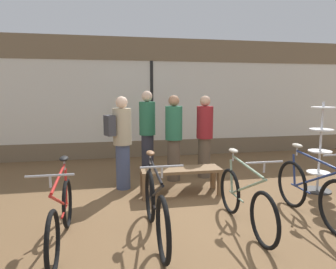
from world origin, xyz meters
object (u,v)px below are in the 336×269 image
Objects in this scene: customer_by_window at (174,136)px; customer_near_rack at (147,131)px; bicycle_far_left at (61,216)px; bicycle_right at (244,200)px; bicycle_far_right at (312,192)px; bicycle_left at (155,208)px; accessory_rack at (320,155)px; customer_near_bench at (121,140)px; customer_mid_floor at (205,135)px; display_bench at (181,173)px.

customer_near_rack is at bearing 134.25° from customer_by_window.
bicycle_right is (2.32, 0.04, 0.00)m from bicycle_far_left.
bicycle_far_right is 2.73m from customer_by_window.
bicycle_left is 0.97× the size of customer_near_rack.
bicycle_far_right is 1.41m from accessory_rack.
bicycle_far_left is 1.00× the size of customer_near_bench.
customer_mid_floor is (-0.85, 2.31, 0.50)m from bicycle_far_right.
accessory_rack reaches higher than display_bench.
bicycle_far_left is at bearing -178.99° from bicycle_right.
accessory_rack reaches higher than bicycle_far_right.
bicycle_left is at bearing -176.80° from bicycle_right.
customer_by_window is at bearing 124.67° from bicycle_far_right.
bicycle_far_left is 2.19m from customer_near_bench.
customer_by_window reaches higher than bicycle_far_right.
display_bench is at bearing -72.44° from customer_near_rack.
customer_by_window reaches higher than customer_near_bench.
customer_by_window is at bearing 101.93° from bicycle_right.
bicycle_far_left is 3.00m from customer_by_window.
bicycle_far_left is 3.52m from customer_mid_floor.
customer_near_rack reaches higher than customer_mid_floor.
bicycle_left is at bearing -1.37° from bicycle_far_left.
accessory_rack is at bearing -35.75° from customer_mid_floor.
customer_near_bench is (0.79, 1.96, 0.55)m from bicycle_far_left.
bicycle_far_right is at bearing -55.33° from customer_by_window.
accessory_rack is 1.16× the size of display_bench.
bicycle_far_right reaches higher than bicycle_left.
bicycle_right is at bearing -70.91° from customer_near_rack.
bicycle_far_right reaches higher than display_bench.
customer_near_bench is at bearing -125.15° from customer_near_rack.
display_bench is at bearing 172.71° from accessory_rack.
accessory_rack is at bearing -29.58° from customer_near_rack.
accessory_rack is at bearing -13.33° from customer_near_bench.
bicycle_far_right is 2.51m from customer_mid_floor.
customer_mid_floor is 1.00× the size of customer_near_bench.
accessory_rack reaches higher than bicycle_right.
bicycle_far_right is 1.01× the size of customer_near_bench.
customer_by_window is (-2.43, 1.16, 0.24)m from accessory_rack.
bicycle_left is 2.08m from customer_near_bench.
customer_near_rack is (-0.95, 2.75, 0.58)m from bicycle_right.
customer_near_bench reaches higher than bicycle_left.
bicycle_right is 0.98× the size of customer_near_bench.
accessory_rack is (4.28, 1.14, 0.30)m from bicycle_far_left.
accessory_rack is 2.71m from customer_by_window.
customer_mid_floor is at bearing 8.26° from customer_by_window.
customer_mid_floor is at bearing 43.57° from bicycle_far_left.
bicycle_far_left is 1.01× the size of customer_mid_floor.
bicycle_far_left is at bearing -136.43° from customer_mid_floor.
customer_near_bench reaches higher than display_bench.
display_bench is 0.81× the size of customer_near_bench.
customer_by_window is at bearing 154.43° from accessory_rack.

